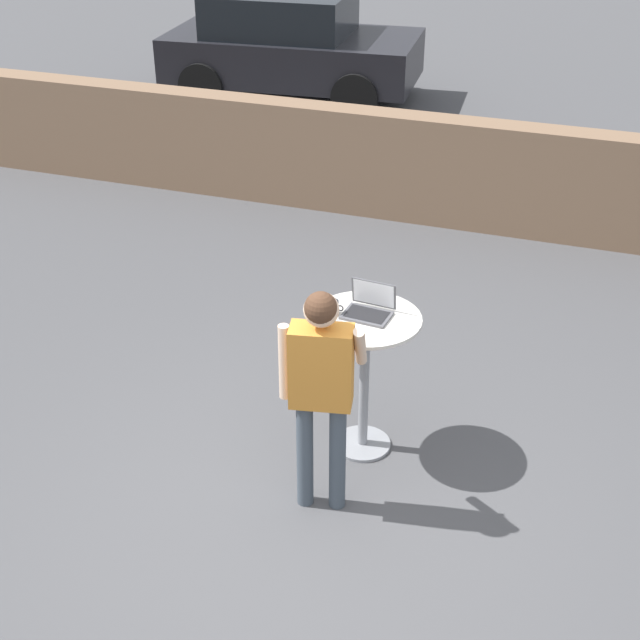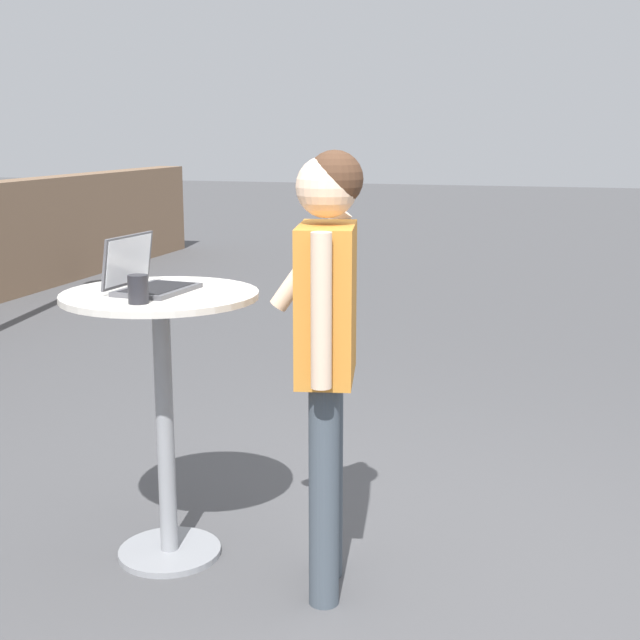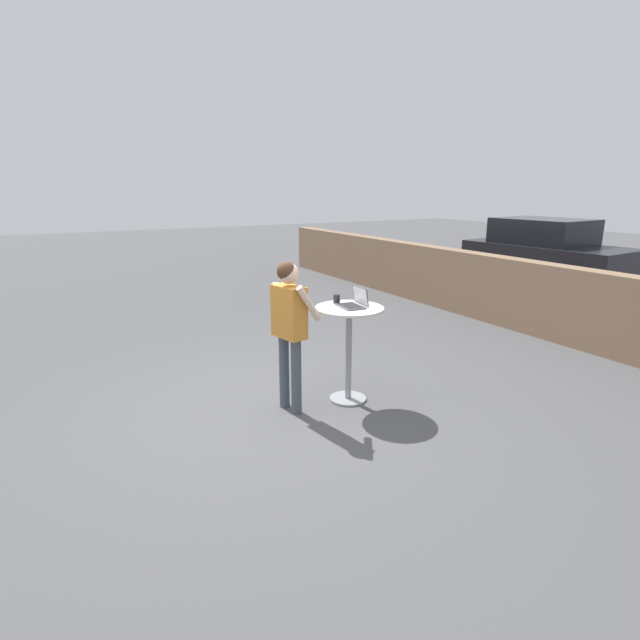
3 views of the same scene
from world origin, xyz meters
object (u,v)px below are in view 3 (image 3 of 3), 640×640
coffee_mug (337,299)px  standing_person (289,319)px  parked_car_near_street (546,251)px  cafe_table (349,335)px  laptop (354,303)px

coffee_mug → standing_person: bearing=-78.1°
coffee_mug → standing_person: 0.68m
parked_car_near_street → cafe_table: bearing=-65.9°
laptop → coffee_mug: 0.24m
standing_person → parked_car_near_street: size_ratio=0.41×
laptop → coffee_mug: laptop is taller
cafe_table → laptop: size_ratio=3.22×
standing_person → cafe_table: bearing=83.0°
laptop → cafe_table: bearing=-94.0°
laptop → parked_car_near_street: parked_car_near_street is taller
cafe_table → laptop: bearing=86.0°
standing_person → parked_car_near_street: (-3.51, 8.73, -0.21)m
cafe_table → parked_car_near_street: parked_car_near_street is taller
laptop → parked_car_near_street: (-3.60, 7.99, -0.32)m
cafe_table → parked_car_near_street: bearing=114.1°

